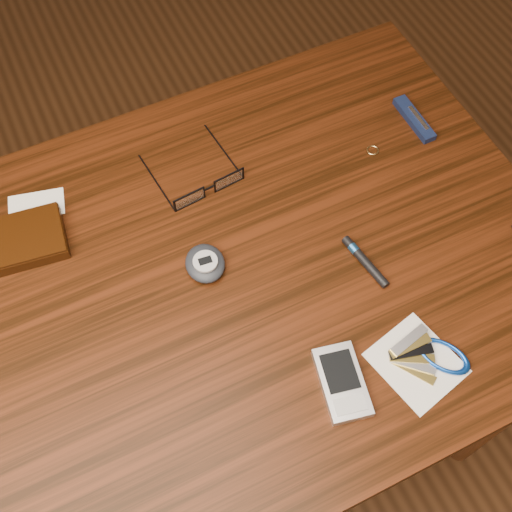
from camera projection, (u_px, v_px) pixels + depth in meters
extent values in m
plane|color=#472814|center=(235.00, 419.00, 1.57)|extent=(3.80, 3.80, 0.00)
cube|color=#341508|center=(221.00, 283.00, 0.93)|extent=(1.00, 0.70, 0.03)
cylinder|color=#4C2814|center=(510.00, 408.00, 1.22)|extent=(0.05, 0.05, 0.71)
cylinder|color=#4C2814|center=(353.00, 178.00, 1.49)|extent=(0.05, 0.05, 0.71)
cube|color=black|center=(27.00, 240.00, 0.94)|extent=(0.12, 0.10, 0.02)
cube|color=black|center=(25.00, 236.00, 0.93)|extent=(0.12, 0.10, 0.00)
cube|color=silver|center=(36.00, 205.00, 0.98)|extent=(0.09, 0.07, 0.00)
cube|color=black|center=(190.00, 199.00, 0.97)|extent=(0.05, 0.01, 0.03)
cube|color=white|center=(190.00, 199.00, 0.97)|extent=(0.05, 0.01, 0.02)
cylinder|color=black|center=(157.00, 183.00, 1.00)|extent=(0.01, 0.12, 0.00)
cube|color=black|center=(229.00, 180.00, 0.98)|extent=(0.05, 0.01, 0.03)
cube|color=white|center=(229.00, 180.00, 0.98)|extent=(0.05, 0.01, 0.02)
cylinder|color=black|center=(224.00, 151.00, 1.03)|extent=(0.01, 0.12, 0.00)
cube|color=black|center=(209.00, 188.00, 0.97)|extent=(0.02, 0.00, 0.00)
torus|color=tan|center=(373.00, 150.00, 1.03)|extent=(0.03, 0.03, 0.00)
cube|color=#BCBCC1|center=(342.00, 382.00, 0.83)|extent=(0.07, 0.11, 0.01)
cube|color=black|center=(340.00, 371.00, 0.83)|extent=(0.05, 0.06, 0.00)
cube|color=#9A9CA1|center=(350.00, 405.00, 0.81)|extent=(0.05, 0.03, 0.00)
ellipsoid|color=#20232B|center=(205.00, 263.00, 0.92)|extent=(0.06, 0.07, 0.02)
cylinder|color=#9A9CA3|center=(205.00, 261.00, 0.90)|extent=(0.04, 0.04, 0.00)
cube|color=black|center=(205.00, 261.00, 0.90)|extent=(0.02, 0.01, 0.00)
cube|color=silver|center=(416.00, 363.00, 0.85)|extent=(0.12, 0.13, 0.00)
torus|color=#0E3FA9|center=(443.00, 356.00, 0.85)|extent=(0.08, 0.08, 0.01)
cube|color=#A98E3C|center=(414.00, 370.00, 0.85)|extent=(0.04, 0.06, 0.00)
cube|color=silver|center=(413.00, 364.00, 0.85)|extent=(0.05, 0.05, 0.00)
cube|color=olive|center=(412.00, 358.00, 0.85)|extent=(0.06, 0.04, 0.00)
cube|color=black|center=(411.00, 352.00, 0.85)|extent=(0.06, 0.03, 0.00)
cube|color=#A98E3C|center=(410.00, 346.00, 0.85)|extent=(0.06, 0.01, 0.00)
cube|color=silver|center=(409.00, 340.00, 0.86)|extent=(0.06, 0.03, 0.00)
cube|color=#101B37|center=(414.00, 119.00, 1.05)|extent=(0.02, 0.10, 0.01)
cube|color=white|center=(419.00, 118.00, 1.05)|extent=(0.01, 0.05, 0.00)
cylinder|color=black|center=(365.00, 262.00, 0.92)|extent=(0.03, 0.09, 0.01)
cylinder|color=#245EA3|center=(354.00, 249.00, 0.93)|extent=(0.02, 0.01, 0.01)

